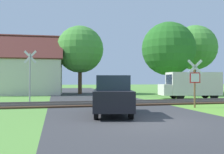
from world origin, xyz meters
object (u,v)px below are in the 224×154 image
object	(u,v)px
crossing_sign_far	(30,73)
tree_right	(168,49)
stop_sign_near	(195,80)
tree_center	(80,49)
house	(25,75)
mail_truck	(191,84)
tree_far	(194,48)
parked_car	(112,95)

from	to	relation	value
crossing_sign_far	tree_right	distance (m)	15.46
stop_sign_near	tree_center	xyz separation A→B (m)	(-4.98, 16.05, 3.55)
stop_sign_near	house	xyz separation A→B (m)	(-11.09, 16.40, 0.56)
crossing_sign_far	mail_truck	xyz separation A→B (m)	(12.82, 1.38, -0.83)
stop_sign_near	tree_far	xyz separation A→B (m)	(9.03, 14.87, 4.02)
house	parked_car	xyz separation A→B (m)	(5.83, -18.19, -1.25)
house	tree_far	size ratio (longest dim) A/B	1.05
crossing_sign_far	mail_truck	bearing A→B (deg)	20.43
tree_center	mail_truck	size ratio (longest dim) A/B	1.54
tree_center	tree_right	distance (m)	9.99
stop_sign_near	parked_car	size ratio (longest dim) A/B	0.65
house	crossing_sign_far	bearing A→B (deg)	-79.24
stop_sign_near	crossing_sign_far	distance (m)	10.57
crossing_sign_far	house	bearing A→B (deg)	112.26
stop_sign_near	mail_truck	bearing A→B (deg)	-107.92
crossing_sign_far	tree_far	distance (m)	21.39
mail_truck	parked_car	distance (m)	11.69
stop_sign_near	tree_right	world-z (taller)	tree_right
stop_sign_near	mail_truck	size ratio (longest dim) A/B	0.54
house	parked_car	bearing A→B (deg)	-69.45
stop_sign_near	tree_far	distance (m)	17.85
crossing_sign_far	house	xyz separation A→B (m)	(-1.64, 11.70, 0.08)
mail_truck	house	bearing A→B (deg)	61.87
tree_far	mail_truck	bearing A→B (deg)	-122.80
tree_right	parked_car	size ratio (longest dim) A/B	1.84
tree_right	mail_truck	world-z (taller)	tree_right
crossing_sign_far	parked_car	world-z (taller)	crossing_sign_far
stop_sign_near	mail_truck	distance (m)	6.97
tree_center	parked_car	xyz separation A→B (m)	(-0.28, -17.83, -4.25)
crossing_sign_far	mail_truck	distance (m)	12.92
tree_center	tree_far	bearing A→B (deg)	-4.82
house	tree_right	distance (m)	16.06
house	parked_car	distance (m)	19.14
tree_right	mail_truck	bearing A→B (deg)	-96.57
crossing_sign_far	tree_right	xyz separation A→B (m)	(13.47, 7.02, 2.87)
crossing_sign_far	mail_truck	world-z (taller)	crossing_sign_far
mail_truck	stop_sign_near	bearing A→B (deg)	158.42
stop_sign_near	tree_center	world-z (taller)	tree_center
tree_right	mail_truck	xyz separation A→B (m)	(-0.65, -5.64, -3.70)
stop_sign_near	tree_center	size ratio (longest dim) A/B	0.35
tree_far	parked_car	world-z (taller)	tree_far
house	tree_far	world-z (taller)	tree_far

